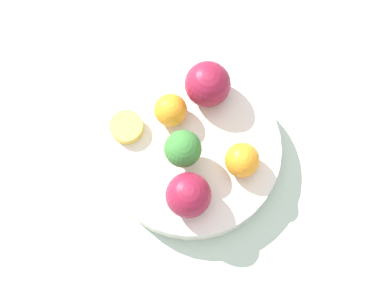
{
  "coord_description": "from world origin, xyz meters",
  "views": [
    {
      "loc": [
        -0.01,
        0.23,
        0.75
      ],
      "look_at": [
        0.0,
        0.0,
        0.07
      ],
      "focal_mm": 50.0,
      "sensor_mm": 36.0,
      "label": 1
    }
  ],
  "objects_px": {
    "broccoli": "(183,149)",
    "orange_back": "(242,160)",
    "small_cup": "(127,127)",
    "apple_red": "(187,195)",
    "orange_front": "(171,110)",
    "bowl": "(192,151)",
    "apple_green": "(208,84)"
  },
  "relations": [
    {
      "from": "broccoli",
      "to": "orange_back",
      "type": "bearing_deg",
      "value": 176.16
    },
    {
      "from": "orange_back",
      "to": "apple_green",
      "type": "bearing_deg",
      "value": -63.59
    },
    {
      "from": "bowl",
      "to": "orange_front",
      "type": "xyz_separation_m",
      "value": [
        0.03,
        -0.04,
        0.04
      ]
    },
    {
      "from": "apple_green",
      "to": "orange_front",
      "type": "height_order",
      "value": "apple_green"
    },
    {
      "from": "bowl",
      "to": "orange_back",
      "type": "xyz_separation_m",
      "value": [
        -0.07,
        0.02,
        0.04
      ]
    },
    {
      "from": "orange_back",
      "to": "small_cup",
      "type": "relative_size",
      "value": 1.02
    },
    {
      "from": "orange_back",
      "to": "small_cup",
      "type": "xyz_separation_m",
      "value": [
        0.16,
        -0.04,
        -0.02
      ]
    },
    {
      "from": "bowl",
      "to": "broccoli",
      "type": "bearing_deg",
      "value": 58.33
    },
    {
      "from": "small_cup",
      "to": "apple_green",
      "type": "bearing_deg",
      "value": -150.66
    },
    {
      "from": "orange_back",
      "to": "small_cup",
      "type": "distance_m",
      "value": 0.16
    },
    {
      "from": "orange_front",
      "to": "broccoli",
      "type": "bearing_deg",
      "value": 109.29
    },
    {
      "from": "apple_red",
      "to": "small_cup",
      "type": "distance_m",
      "value": 0.13
    },
    {
      "from": "broccoli",
      "to": "small_cup",
      "type": "height_order",
      "value": "broccoli"
    },
    {
      "from": "apple_red",
      "to": "bowl",
      "type": "bearing_deg",
      "value": -91.24
    },
    {
      "from": "apple_green",
      "to": "apple_red",
      "type": "bearing_deg",
      "value": 83.34
    },
    {
      "from": "apple_green",
      "to": "orange_back",
      "type": "bearing_deg",
      "value": 116.41
    },
    {
      "from": "apple_red",
      "to": "small_cup",
      "type": "height_order",
      "value": "apple_red"
    },
    {
      "from": "orange_front",
      "to": "small_cup",
      "type": "height_order",
      "value": "orange_front"
    },
    {
      "from": "orange_front",
      "to": "orange_back",
      "type": "relative_size",
      "value": 0.97
    },
    {
      "from": "apple_green",
      "to": "orange_front",
      "type": "distance_m",
      "value": 0.06
    },
    {
      "from": "apple_red",
      "to": "orange_front",
      "type": "relative_size",
      "value": 1.31
    },
    {
      "from": "broccoli",
      "to": "apple_green",
      "type": "xyz_separation_m",
      "value": [
        -0.03,
        -0.1,
        -0.01
      ]
    },
    {
      "from": "apple_red",
      "to": "orange_back",
      "type": "xyz_separation_m",
      "value": [
        -0.07,
        -0.05,
        -0.01
      ]
    },
    {
      "from": "bowl",
      "to": "apple_green",
      "type": "height_order",
      "value": "apple_green"
    },
    {
      "from": "bowl",
      "to": "apple_red",
      "type": "relative_size",
      "value": 4.17
    },
    {
      "from": "orange_back",
      "to": "broccoli",
      "type": "bearing_deg",
      "value": -3.84
    },
    {
      "from": "apple_green",
      "to": "small_cup",
      "type": "bearing_deg",
      "value": 29.34
    },
    {
      "from": "broccoli",
      "to": "orange_back",
      "type": "relative_size",
      "value": 1.42
    },
    {
      "from": "orange_front",
      "to": "apple_red",
      "type": "bearing_deg",
      "value": 104.3
    },
    {
      "from": "apple_red",
      "to": "small_cup",
      "type": "bearing_deg",
      "value": -46.59
    },
    {
      "from": "small_cup",
      "to": "broccoli",
      "type": "bearing_deg",
      "value": 155.46
    },
    {
      "from": "apple_red",
      "to": "orange_back",
      "type": "height_order",
      "value": "apple_red"
    }
  ]
}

